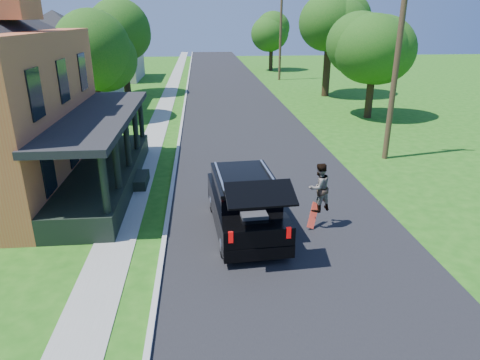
{
  "coord_description": "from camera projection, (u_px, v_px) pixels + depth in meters",
  "views": [
    {
      "loc": [
        -2.76,
        -11.21,
        6.69
      ],
      "look_at": [
        -1.44,
        3.0,
        1.24
      ],
      "focal_mm": 32.0,
      "sensor_mm": 36.0,
      "label": 1
    }
  ],
  "objects": [
    {
      "name": "front_walk",
      "position": [
        41.0,
        189.0,
        17.81
      ],
      "size": [
        6.5,
        1.2,
        0.03
      ],
      "primitive_type": "cube",
      "color": "gray",
      "rests_on": "ground"
    },
    {
      "name": "tree_right_near",
      "position": [
        374.0,
        48.0,
        28.8
      ],
      "size": [
        5.82,
        5.54,
        7.27
      ],
      "rotation": [
        0.0,
        0.0,
        0.25
      ],
      "color": "black",
      "rests_on": "ground"
    },
    {
      "name": "ground",
      "position": [
        296.0,
        251.0,
        13.05
      ],
      "size": [
        140.0,
        140.0,
        0.0
      ],
      "primitive_type": "plane",
      "color": "#1E5A12",
      "rests_on": "ground"
    },
    {
      "name": "tree_left_mid",
      "position": [
        91.0,
        48.0,
        28.48
      ],
      "size": [
        6.08,
        5.82,
        7.31
      ],
      "rotation": [
        0.0,
        0.0,
        0.36
      ],
      "color": "black",
      "rests_on": "ground"
    },
    {
      "name": "black_suv",
      "position": [
        245.0,
        203.0,
        14.07
      ],
      "size": [
        2.36,
        5.43,
        2.48
      ],
      "rotation": [
        0.0,
        0.0,
        0.07
      ],
      "color": "black",
      "rests_on": "ground"
    },
    {
      "name": "tree_right_mid",
      "position": [
        330.0,
        14.0,
        36.31
      ],
      "size": [
        6.67,
        6.77,
        10.04
      ],
      "rotation": [
        0.0,
        0.0,
        -0.21
      ],
      "color": "black",
      "rests_on": "ground"
    },
    {
      "name": "skateboarder",
      "position": [
        319.0,
        187.0,
        14.01
      ],
      "size": [
        1.0,
        0.91,
        1.66
      ],
      "rotation": [
        0.0,
        0.0,
        3.57
      ],
      "color": "black",
      "rests_on": "ground"
    },
    {
      "name": "neighbor_house_mid",
      "position": [
        58.0,
        52.0,
        32.71
      ],
      "size": [
        12.78,
        12.78,
        8.3
      ],
      "color": "#A8A195",
      "rests_on": "ground"
    },
    {
      "name": "sidewalk",
      "position": [
        162.0,
        115.0,
        31.17
      ],
      "size": [
        1.3,
        120.0,
        0.03
      ],
      "primitive_type": "cube",
      "color": "gray",
      "rests_on": "ground"
    },
    {
      "name": "street",
      "position": [
        238.0,
        114.0,
        31.65
      ],
      "size": [
        8.0,
        120.0,
        0.02
      ],
      "primitive_type": "cube",
      "color": "black",
      "rests_on": "ground"
    },
    {
      "name": "curb",
      "position": [
        183.0,
        115.0,
        31.3
      ],
      "size": [
        0.15,
        120.0,
        0.12
      ],
      "primitive_type": "cube",
      "color": "#AEAEA8",
      "rests_on": "ground"
    },
    {
      "name": "tree_right_far",
      "position": [
        271.0,
        27.0,
        55.37
      ],
      "size": [
        6.12,
        6.21,
        8.32
      ],
      "rotation": [
        0.0,
        0.0,
        -0.22
      ],
      "color": "black",
      "rests_on": "ground"
    },
    {
      "name": "utility_pole_near",
      "position": [
        397.0,
        59.0,
        19.92
      ],
      "size": [
        1.7,
        0.33,
        9.42
      ],
      "rotation": [
        0.0,
        0.0,
        -0.12
      ],
      "color": "#41281E",
      "rests_on": "ground"
    },
    {
      "name": "tree_left_far",
      "position": [
        122.0,
        30.0,
        37.86
      ],
      "size": [
        6.32,
        6.06,
        8.71
      ],
      "rotation": [
        0.0,
        0.0,
        0.09
      ],
      "color": "black",
      "rests_on": "ground"
    },
    {
      "name": "neighbor_house_far",
      "position": [
        102.0,
        41.0,
        47.6
      ],
      "size": [
        12.78,
        12.78,
        8.3
      ],
      "color": "#A8A195",
      "rests_on": "ground"
    },
    {
      "name": "utility_pole_far",
      "position": [
        281.0,
        33.0,
        46.82
      ],
      "size": [
        1.66,
        0.47,
        9.74
      ],
      "rotation": [
        0.0,
        0.0,
        -0.21
      ],
      "color": "#41281E",
      "rests_on": "ground"
    },
    {
      "name": "skateboard",
      "position": [
        313.0,
        216.0,
        14.4
      ],
      "size": [
        0.51,
        0.49,
        0.82
      ],
      "rotation": [
        0.0,
        0.0,
        0.0
      ],
      "color": "#B7220F",
      "rests_on": "ground"
    }
  ]
}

